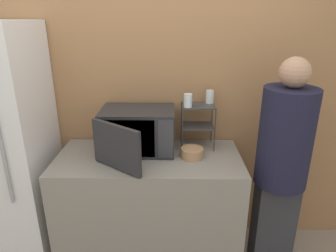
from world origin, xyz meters
name	(u,v)px	position (x,y,z in m)	size (l,w,h in m)	color
wall_back	(151,97)	(0.00, 0.70, 1.30)	(8.00, 0.06, 2.60)	#9E7047
counter	(150,208)	(0.00, 0.33, 0.47)	(1.40, 0.66, 0.94)	gray
microwave	(137,131)	(-0.09, 0.43, 1.10)	(0.58, 0.66, 0.34)	#262628
dish_rack	(198,117)	(0.38, 0.53, 1.19)	(0.26, 0.20, 0.35)	#333333
glass_front_left	(188,100)	(0.30, 0.47, 1.34)	(0.06, 0.06, 0.10)	silver
glass_back_right	(210,97)	(0.47, 0.59, 1.34)	(0.06, 0.06, 0.10)	silver
bowl	(192,153)	(0.33, 0.32, 0.97)	(0.17, 0.17, 0.07)	#AD7F56
person	(282,162)	(0.97, 0.23, 0.95)	(0.37, 0.37, 1.70)	#2D2D33
refrigerator	(1,151)	(-1.14, 0.36, 0.96)	(0.71, 0.63, 1.91)	white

